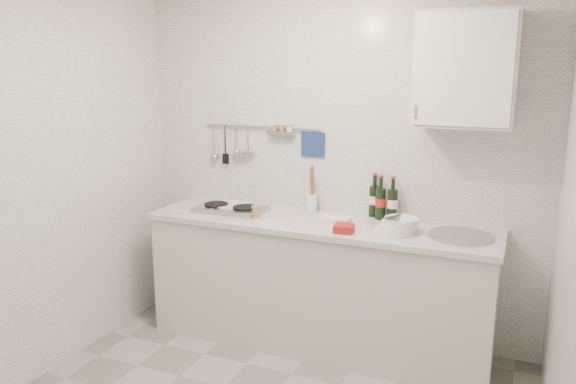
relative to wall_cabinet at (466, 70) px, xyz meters
The scene contains 16 objects.
back_wall 1.15m from the wall_cabinet, 168.67° to the left, with size 3.00×0.02×2.50m, color silver.
wall_left 2.78m from the wall_cabinet, 153.06° to the right, with size 0.02×2.80×2.50m, color silver.
wall_right 1.53m from the wall_cabinet, 63.80° to the right, with size 0.02×2.80×2.50m, color silver.
counter 1.76m from the wall_cabinet, behind, with size 2.44×0.64×0.96m.
wall_rail 1.59m from the wall_cabinet, behind, with size 0.98×0.09×0.34m.
wall_cabinet is the anchor object (origin of this frame).
plate_stack_hob 1.93m from the wall_cabinet, behind, with size 0.28×0.28×0.04m.
plate_stack_sink 1.06m from the wall_cabinet, 150.84° to the right, with size 0.28×0.27×0.11m.
wine_bottles 1.02m from the wall_cabinet, 167.81° to the left, with size 0.22×0.14×0.31m.
butter_dish 1.27m from the wall_cabinet, 165.58° to the right, with size 0.21×0.11×0.06m, color white.
strawberry_punnet 1.24m from the wall_cabinet, 154.53° to the right, with size 0.12×0.12×0.05m, color red.
utensil_crock 1.41m from the wall_cabinet, behind, with size 0.09×0.09×0.35m.
jar_a 1.44m from the wall_cabinet, behind, with size 0.07×0.07×0.09m.
jar_b 1.08m from the wall_cabinet, 167.21° to the left, with size 0.07×0.07×0.09m.
jar_c 1.05m from the wall_cabinet, behind, with size 0.06×0.06×0.07m.
jar_d 1.68m from the wall_cabinet, behind, with size 0.06×0.06×0.08m.
Camera 1 is at (1.29, -2.44, 1.97)m, focal length 35.00 mm.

